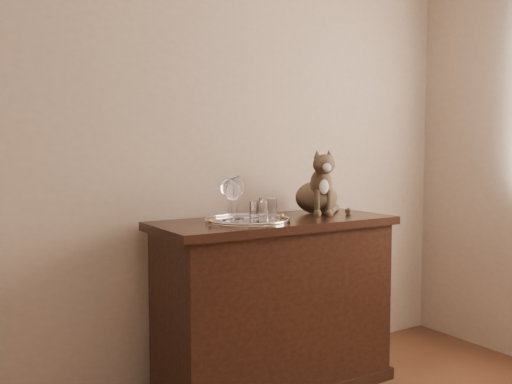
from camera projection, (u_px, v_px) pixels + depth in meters
wall_back at (132, 115)px, 2.68m from camera, size 4.00×0.10×2.70m
sideboard at (274, 304)px, 2.81m from camera, size 1.20×0.50×0.85m
tray at (248, 221)px, 2.66m from camera, size 0.40×0.40×0.01m
wine_glass_a at (229, 199)px, 2.67m from camera, size 0.08×0.08×0.20m
wine_glass_b at (237, 197)px, 2.71m from camera, size 0.08×0.08×0.21m
wine_glass_c at (232, 201)px, 2.58m from camera, size 0.07×0.07×0.19m
tumbler_b at (259, 212)px, 2.60m from camera, size 0.08×0.08×0.10m
tumbler_c at (268, 208)px, 2.75m from camera, size 0.09×0.09×0.10m
cat at (316, 182)px, 3.00m from camera, size 0.43×0.42×0.34m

